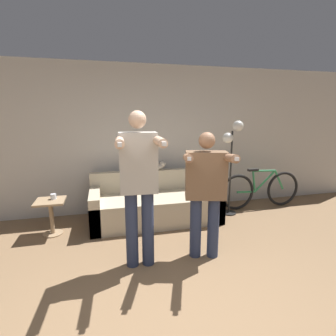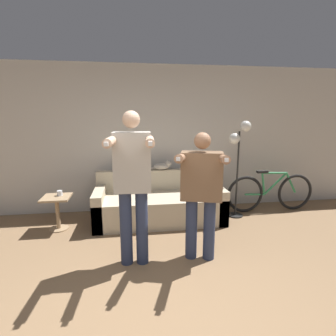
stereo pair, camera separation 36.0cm
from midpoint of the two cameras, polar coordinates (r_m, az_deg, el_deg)
The scene contains 9 objects.
wall_back at distance 4.74m, azimuth -10.44°, elevation 6.03°, with size 10.00×0.05×2.60m.
couch at distance 4.41m, azimuth -5.14°, elevation -8.02°, with size 2.09×0.89×0.78m.
person_left at distance 2.91m, azimuth -9.89°, elevation -2.77°, with size 0.51×0.69×1.78m.
person_right at distance 3.10m, azimuth 4.94°, elevation -4.20°, with size 0.66×0.77×1.54m.
cat at distance 4.60m, azimuth -4.66°, elevation 0.44°, with size 0.41×0.14×0.17m.
floor_lamp at distance 4.56m, azimuth 11.65°, elevation 5.14°, with size 0.36×0.26×1.64m.
side_table at distance 4.29m, azimuth -26.39°, elevation -8.30°, with size 0.40×0.40×0.52m.
cup at distance 4.27m, azimuth -25.94°, elevation -5.64°, with size 0.08×0.08×0.08m.
bicycle at distance 5.19m, azimuth 17.64°, elevation -4.53°, with size 1.64×0.07×0.76m.
Camera 1 is at (-0.47, -1.65, 1.73)m, focal length 28.00 mm.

